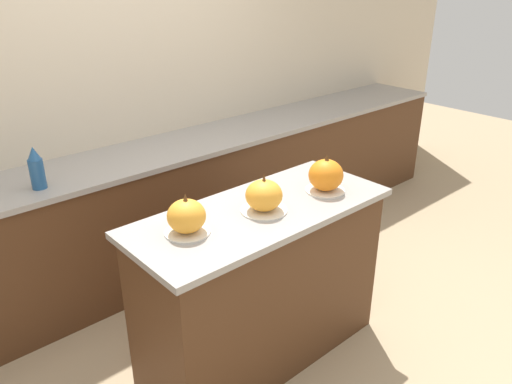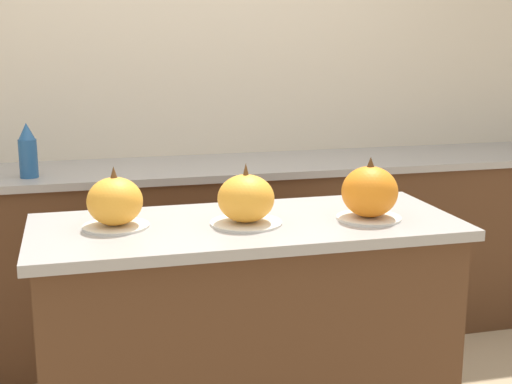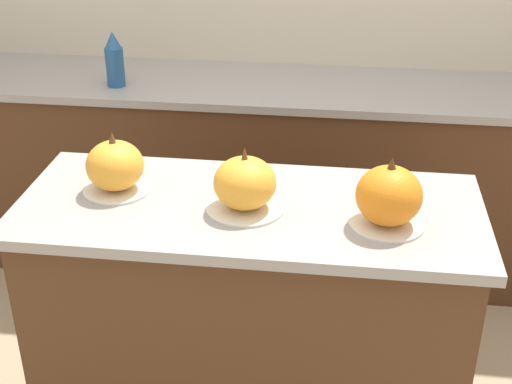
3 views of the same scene
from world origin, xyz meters
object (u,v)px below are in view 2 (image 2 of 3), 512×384
pumpkin_cake_left (115,203)px  pumpkin_cake_right (370,193)px  bottle_tall (28,151)px  pumpkin_cake_center (246,200)px

pumpkin_cake_left → pumpkin_cake_right: pumpkin_cake_right is taller
pumpkin_cake_right → pumpkin_cake_left: bearing=172.7°
pumpkin_cake_left → bottle_tall: size_ratio=0.88×
pumpkin_cake_center → pumpkin_cake_right: size_ratio=1.08×
pumpkin_cake_left → pumpkin_cake_center: pumpkin_cake_center is taller
pumpkin_cake_right → bottle_tall: 1.60m
pumpkin_cake_center → pumpkin_cake_right: pumpkin_cake_right is taller
pumpkin_cake_right → bottle_tall: bearing=136.0°
pumpkin_cake_left → pumpkin_cake_right: bearing=-7.3°
pumpkin_cake_center → pumpkin_cake_right: bearing=-5.5°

